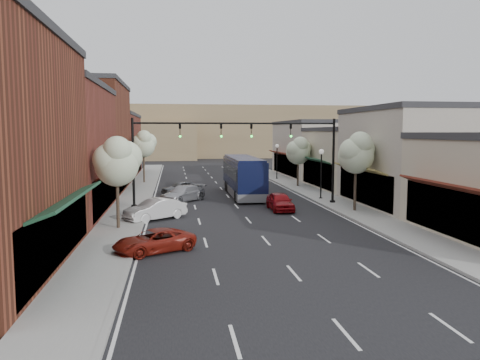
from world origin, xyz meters
name	(u,v)px	position (x,y,z in m)	size (l,w,h in m)	color
ground	(253,226)	(0.00, 0.00, 0.00)	(160.00, 160.00, 0.00)	black
sidewalk_left	(139,191)	(-8.40, 18.50, 0.07)	(2.80, 73.00, 0.15)	gray
sidewalk_right	(302,188)	(8.40, 18.50, 0.07)	(2.80, 73.00, 0.15)	gray
curb_left	(153,191)	(-7.00, 18.50, 0.07)	(0.25, 73.00, 0.17)	gray
curb_right	(289,188)	(7.00, 18.50, 0.07)	(0.25, 73.00, 0.17)	gray
bldg_left_midnear	(40,150)	(-14.23, 6.00, 4.66)	(10.14, 14.10, 9.40)	maroon
bldg_left_midfar	(79,137)	(-14.24, 20.00, 5.40)	(10.14, 14.10, 10.90)	brown
bldg_left_far	(103,145)	(-14.22, 36.00, 4.16)	(10.14, 18.10, 8.40)	maroon
bldg_right_midnear	(411,158)	(13.72, 6.00, 3.91)	(9.14, 12.10, 7.90)	#ABA192
bldg_right_midfar	(353,158)	(13.70, 18.00, 3.17)	(9.14, 12.10, 6.40)	#B6A991
bldg_right_far	(314,149)	(13.71, 32.00, 3.66)	(9.14, 16.10, 7.40)	#ABA192
hill_far	(193,132)	(0.00, 90.00, 6.00)	(120.00, 30.00, 12.00)	#7A6647
hill_near	(81,141)	(-25.00, 78.00, 4.00)	(50.00, 20.00, 8.00)	#7A6647
signal_mast_right	(305,148)	(5.62, 8.00, 4.62)	(8.22, 0.46, 7.00)	black
signal_mast_left	(164,149)	(-5.62, 8.00, 4.62)	(8.22, 0.46, 7.00)	black
tree_right_near	(357,152)	(8.35, 3.94, 4.45)	(2.85, 2.65, 5.95)	#47382B
tree_right_far	(299,150)	(8.35, 19.94, 3.99)	(2.85, 2.65, 5.43)	#47382B
tree_left_near	(117,161)	(-8.25, -0.06, 4.22)	(2.85, 2.65, 5.69)	#47382B
tree_left_far	(144,144)	(-8.25, 25.94, 4.60)	(2.85, 2.65, 6.13)	#47382B
lamp_post_near	(321,166)	(7.80, 10.50, 3.01)	(0.44, 0.44, 4.44)	black
lamp_post_far	(277,156)	(7.80, 28.00, 3.01)	(0.44, 0.44, 4.44)	black
coach_bus	(243,176)	(1.49, 14.23, 1.87)	(2.69, 11.77, 3.59)	black
red_hatchback	(280,202)	(3.01, 5.54, 0.68)	(1.61, 4.01, 1.37)	maroon
parked_car_a	(154,241)	(-5.95, -5.67, 0.57)	(1.88, 4.07, 1.13)	maroon
parked_car_b	(155,209)	(-6.20, 3.03, 0.71)	(1.51, 4.33, 1.43)	silver
parked_car_c	(183,194)	(-4.20, 11.18, 0.68)	(1.91, 4.70, 1.36)	#A0A0A5
parked_car_d	(182,188)	(-4.20, 15.68, 0.66)	(1.56, 3.87, 1.32)	#525459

